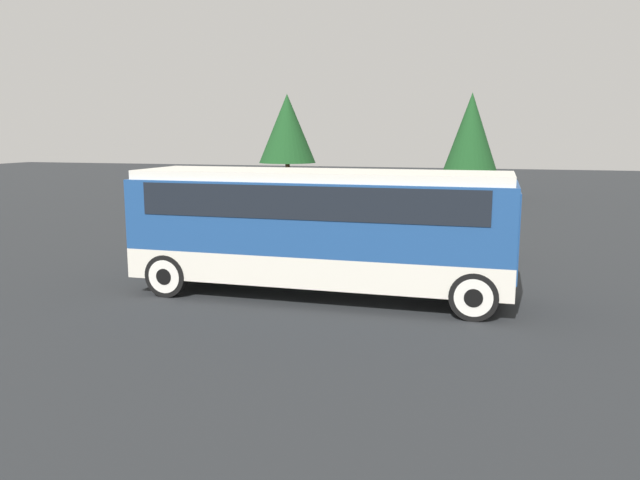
# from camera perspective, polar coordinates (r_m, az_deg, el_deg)

# --- Properties ---
(ground_plane) EXTENTS (120.00, 120.00, 0.00)m
(ground_plane) POSITION_cam_1_polar(r_m,az_deg,el_deg) (15.58, 0.00, -5.04)
(ground_plane) COLOR #26282B
(tour_bus) EXTENTS (9.21, 2.63, 3.08)m
(tour_bus) POSITION_cam_1_polar(r_m,az_deg,el_deg) (15.19, 0.35, 1.72)
(tour_bus) COLOR silver
(tour_bus) RESTS_ON ground_plane
(parked_car_near) EXTENTS (4.45, 1.79, 1.43)m
(parked_car_near) POSITION_cam_1_polar(r_m,az_deg,el_deg) (20.98, -5.98, 0.74)
(parked_car_near) COLOR #2D5638
(parked_car_near) RESTS_ON ground_plane
(parked_car_mid) EXTENTS (4.06, 1.95, 1.34)m
(parked_car_mid) POSITION_cam_1_polar(r_m,az_deg,el_deg) (20.78, 10.02, 0.43)
(parked_car_mid) COLOR silver
(parked_car_mid) RESTS_ON ground_plane
(tree_left) EXTENTS (3.49, 3.49, 6.36)m
(tree_left) POSITION_cam_1_polar(r_m,az_deg,el_deg) (38.80, -3.01, 10.13)
(tree_left) COLOR brown
(tree_left) RESTS_ON ground_plane
(tree_center) EXTENTS (3.34, 3.34, 6.41)m
(tree_center) POSITION_cam_1_polar(r_m,az_deg,el_deg) (39.30, 13.64, 9.44)
(tree_center) COLOR brown
(tree_center) RESTS_ON ground_plane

